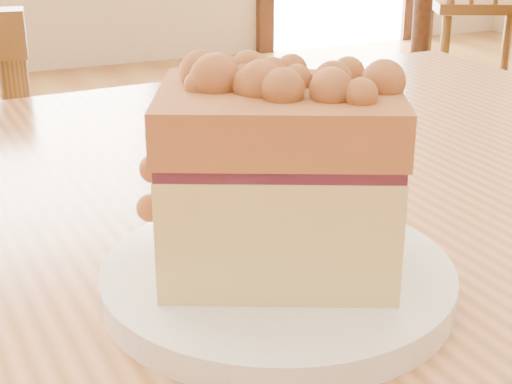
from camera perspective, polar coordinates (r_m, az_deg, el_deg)
plate at (r=0.44m, az=1.57°, el=-6.37°), size 0.20×0.20×0.02m
cake_slice at (r=0.41m, az=1.44°, el=1.60°), size 0.15×0.14×0.12m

